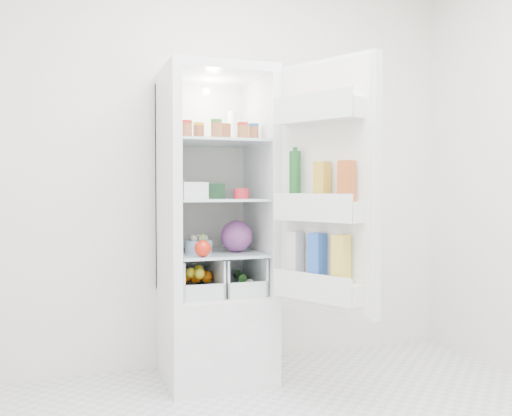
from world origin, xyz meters
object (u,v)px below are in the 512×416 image
object	(u,v)px
red_cabbage	(237,236)
fridge_door	(325,193)
refrigerator	(213,265)
mushroom_bowl	(198,247)

from	to	relation	value
red_cabbage	fridge_door	world-z (taller)	fridge_door
refrigerator	mushroom_bowl	bearing A→B (deg)	-140.43
refrigerator	mushroom_bowl	xyz separation A→B (m)	(-0.11, -0.09, 0.12)
fridge_door	refrigerator	bearing A→B (deg)	9.51
red_cabbage	mushroom_bowl	size ratio (longest dim) A/B	1.17
fridge_door	red_cabbage	bearing A→B (deg)	6.89
refrigerator	mushroom_bowl	world-z (taller)	refrigerator
refrigerator	mushroom_bowl	distance (m)	0.19
refrigerator	fridge_door	size ratio (longest dim) A/B	1.38
red_cabbage	mushroom_bowl	xyz separation A→B (m)	(-0.22, 0.02, -0.05)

